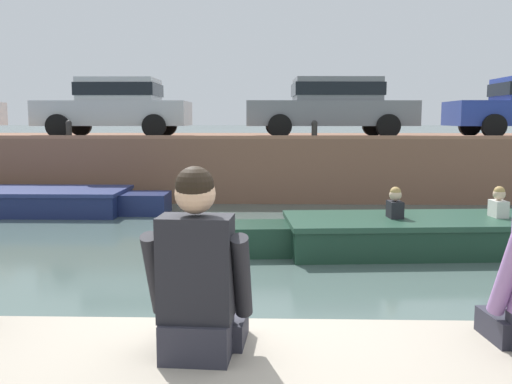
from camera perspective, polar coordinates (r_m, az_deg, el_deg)
The scene contains 11 objects.
ground_plane at distance 8.76m, azimuth 0.03°, elevation -6.25°, with size 400.00×400.00×0.00m, color #4C605B.
far_quay_wall at distance 16.77m, azimuth 0.83°, elevation 2.98°, with size 60.00×6.00×1.58m, color brown.
far_wall_coping at distance 13.85m, azimuth 0.66°, elevation 5.51°, with size 60.00×0.24×0.08m, color #9F6C52.
boat_moored_west_navy at distance 13.56m, azimuth -22.25°, elevation -0.83°, with size 5.96×1.76×0.53m.
motorboat_passing at distance 9.31m, azimuth 16.51°, elevation -4.03°, with size 5.83×1.98×1.02m.
car_left_inner_silver at distance 15.81m, azimuth -13.75°, elevation 8.44°, with size 3.96×2.05×1.54m.
car_centre_grey at distance 15.33m, azimuth 7.61°, elevation 8.63°, with size 4.46×2.05×1.54m.
mooring_bollard_west at distance 14.85m, azimuth -18.21°, elevation 6.04°, with size 0.15×0.15×0.45m.
mooring_bollard_mid at distance 14.01m, azimuth 5.87°, elevation 6.31°, with size 0.15×0.15×0.45m.
person_seated_right at distance 2.91m, azimuth -5.80°, elevation -9.05°, with size 0.55×0.54×0.97m.
bottle_drink at distance 3.06m, azimuth -5.94°, elevation -13.68°, with size 0.06×0.06×0.20m.
Camera 1 is at (0.24, -3.29, 2.05)m, focal length 40.00 mm.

